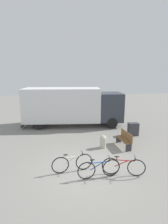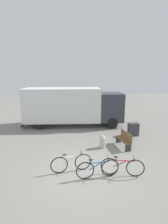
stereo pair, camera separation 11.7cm
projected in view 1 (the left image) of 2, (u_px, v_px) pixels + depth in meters
The scene contains 8 objects.
ground_plane at pixel (86, 169), 7.88m from camera, with size 60.00×60.00×0.00m, color gray.
delivery_truck at pixel (72, 105), 14.45m from camera, with size 8.23×2.98×3.12m.
park_bench at pixel (125, 139), 10.30m from camera, with size 0.53×1.48×0.91m.
bicycle_near at pixel (72, 163), 7.64m from camera, with size 1.81×0.45×0.86m.
bicycle_middle at pixel (99, 169), 7.18m from camera, with size 1.82×0.44×0.86m.
bicycle_far at pixel (123, 166), 7.35m from camera, with size 1.77×0.59×0.86m.
bollard_near_bench at pixel (103, 141), 10.14m from camera, with size 0.37×0.37×0.76m.
utility_box at pixel (133, 129), 12.23m from camera, with size 0.70×0.44×0.89m.
Camera 1 is at (-1.01, -7.09, 4.19)m, focal length 28.00 mm.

